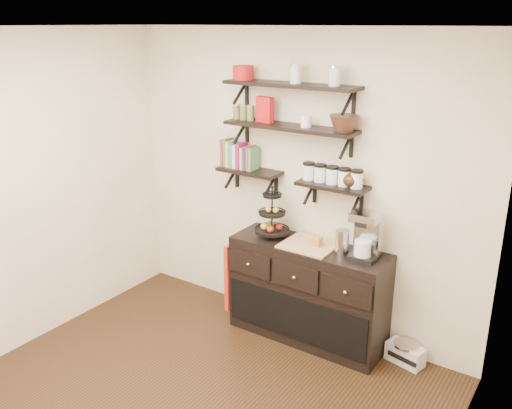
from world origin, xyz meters
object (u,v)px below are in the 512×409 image
object	(u,v)px
fruit_stand	(272,220)
radio	(405,353)
sideboard	(308,292)
coffee_maker	(366,236)

from	to	relation	value
fruit_stand	radio	bearing A→B (deg)	4.98
sideboard	fruit_stand	size ratio (longest dim) A/B	3.09
radio	fruit_stand	bearing A→B (deg)	-162.33
fruit_stand	coffee_maker	xyz separation A→B (m)	(0.88, 0.02, 0.03)
sideboard	coffee_maker	bearing A→B (deg)	3.15
coffee_maker	radio	bearing A→B (deg)	12.27
sideboard	coffee_maker	distance (m)	0.81
radio	sideboard	bearing A→B (deg)	-160.00
sideboard	coffee_maker	world-z (taller)	coffee_maker
fruit_stand	sideboard	bearing A→B (deg)	-0.45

